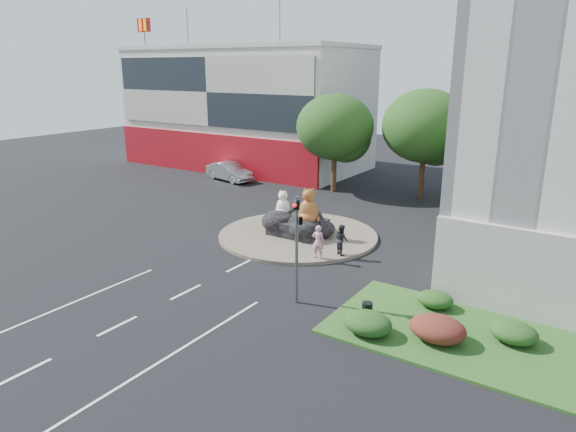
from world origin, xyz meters
name	(u,v)px	position (x,y,z in m)	size (l,w,h in m)	color
ground	(186,292)	(0.00, 0.00, 0.00)	(120.00, 120.00, 0.00)	black
roundabout_island	(298,235)	(0.00, 10.00, 0.10)	(10.00, 10.00, 0.20)	brown
rock_plinth	(298,227)	(0.00, 10.00, 0.65)	(3.20, 2.60, 0.90)	black
shophouse_block	(246,107)	(-18.00, 27.91, 6.18)	(25.20, 12.30, 17.40)	silver
grass_verge	(457,334)	(12.00, 3.00, 0.06)	(10.00, 6.00, 0.12)	#214717
tree_left	(336,130)	(-3.93, 22.06, 5.25)	(6.46, 6.46, 8.27)	#382314
tree_mid	(426,130)	(3.07, 24.06, 5.56)	(6.84, 6.84, 8.76)	#382314
tree_right	(492,155)	(9.07, 20.06, 4.63)	(5.70, 5.70, 7.30)	#382314
hedge_near_green	(368,323)	(9.00, 1.00, 0.57)	(2.00, 1.60, 0.90)	#1A3B12
hedge_red	(438,329)	(11.50, 2.00, 0.61)	(2.20, 1.76, 0.99)	#4F1E15
hedge_mid_green	(514,333)	(14.00, 3.50, 0.53)	(1.80, 1.44, 0.81)	#1A3B12
hedge_back_green	(435,299)	(10.50, 4.80, 0.48)	(1.60, 1.28, 0.72)	#1A3B12
traffic_light	(299,227)	(5.10, 2.00, 3.62)	(0.44, 1.24, 5.00)	#595B60
street_lamp	(517,202)	(12.82, 8.00, 4.55)	(2.34, 0.22, 8.06)	#595B60
cat_white	(283,203)	(-1.22, 10.12, 1.99)	(1.06, 0.92, 1.77)	silver
cat_tabby	(309,205)	(0.89, 9.80, 2.24)	(1.37, 1.18, 2.28)	#B36E25
kitten_calico	(269,225)	(-1.66, 9.21, 0.67)	(0.56, 0.49, 0.93)	silver
kitten_white	(309,234)	(1.31, 9.14, 0.62)	(0.51, 0.44, 0.84)	beige
pedestrian_pink	(318,242)	(3.23, 6.99, 1.14)	(0.69, 0.45, 1.89)	pink
pedestrian_dark	(341,240)	(4.00, 8.24, 1.07)	(0.84, 0.66, 1.73)	#21222A
parked_car	(230,172)	(-14.29, 20.46, 0.86)	(1.82, 5.21, 1.72)	#A6A8AE
litter_bin	(367,310)	(8.39, 2.28, 0.45)	(0.46, 0.46, 0.65)	black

